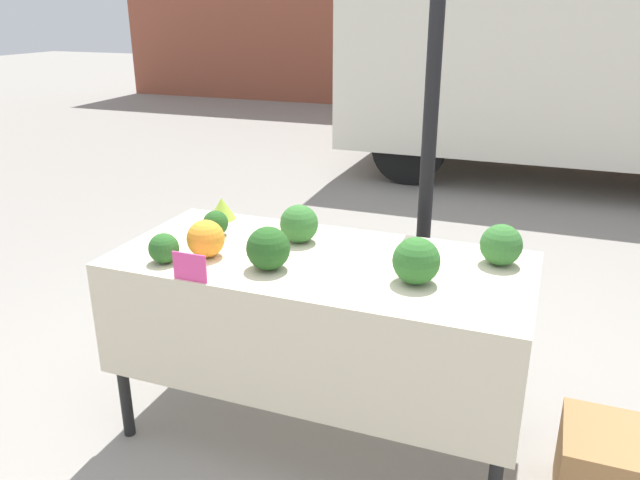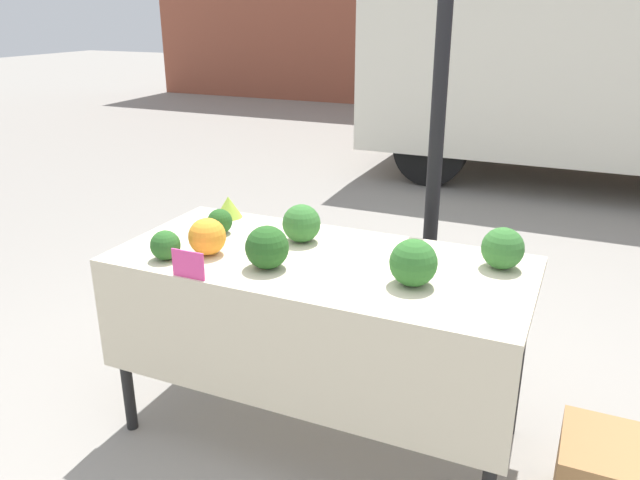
{
  "view_description": "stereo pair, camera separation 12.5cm",
  "coord_description": "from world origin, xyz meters",
  "px_view_note": "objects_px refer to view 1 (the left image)",
  "views": [
    {
      "loc": [
        0.84,
        -2.2,
        1.81
      ],
      "look_at": [
        0.0,
        0.0,
        0.92
      ],
      "focal_mm": 35.0,
      "sensor_mm": 36.0,
      "label": 1
    },
    {
      "loc": [
        0.95,
        -2.15,
        1.81
      ],
      "look_at": [
        0.0,
        0.0,
        0.92
      ],
      "focal_mm": 35.0,
      "sensor_mm": 36.0,
      "label": 2
    }
  ],
  "objects_px": {
    "parked_truck": "(567,50)",
    "price_sign": "(190,267)",
    "orange_cauliflower": "(206,239)",
    "produce_crate": "(631,478)"
  },
  "relations": [
    {
      "from": "parked_truck",
      "to": "orange_cauliflower",
      "type": "distance_m",
      "value": 5.56
    },
    {
      "from": "price_sign",
      "to": "produce_crate",
      "type": "distance_m",
      "value": 1.81
    },
    {
      "from": "orange_cauliflower",
      "to": "produce_crate",
      "type": "bearing_deg",
      "value": 2.81
    },
    {
      "from": "parked_truck",
      "to": "price_sign",
      "type": "xyz_separation_m",
      "value": [
        -1.21,
        -5.62,
        -0.47
      ]
    },
    {
      "from": "parked_truck",
      "to": "orange_cauliflower",
      "type": "relative_size",
      "value": 31.27
    },
    {
      "from": "price_sign",
      "to": "produce_crate",
      "type": "relative_size",
      "value": 0.27
    },
    {
      "from": "orange_cauliflower",
      "to": "price_sign",
      "type": "height_order",
      "value": "orange_cauliflower"
    },
    {
      "from": "price_sign",
      "to": "produce_crate",
      "type": "bearing_deg",
      "value": 11.03
    },
    {
      "from": "parked_truck",
      "to": "orange_cauliflower",
      "type": "bearing_deg",
      "value": -103.35
    },
    {
      "from": "parked_truck",
      "to": "price_sign",
      "type": "height_order",
      "value": "parked_truck"
    }
  ]
}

